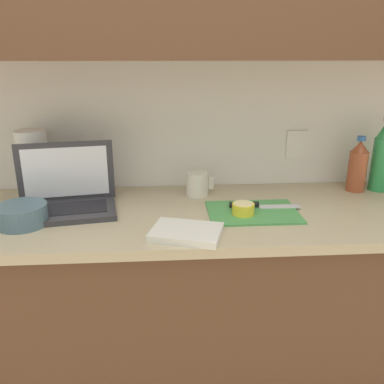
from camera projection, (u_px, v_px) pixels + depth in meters
wall_back at (145, 20)px, 1.50m from camera, size 5.20×0.38×2.60m
counter_unit at (148, 311)px, 1.64m from camera, size 2.17×0.62×0.89m
laptop at (67, 195)px, 1.51m from camera, size 0.38×0.28×0.24m
cutting_board at (253, 212)px, 1.49m from camera, size 0.33×0.24×0.01m
knife at (253, 205)px, 1.52m from camera, size 0.27×0.04×0.02m
lemon_half_cut at (243, 209)px, 1.45m from camera, size 0.08×0.08×0.04m
bottle_green_soda at (358, 166)px, 1.70m from camera, size 0.08×0.08×0.23m
bottle_oil_tall at (382, 157)px, 1.70m from camera, size 0.08×0.08×0.31m
measuring_cup at (197, 184)px, 1.66m from camera, size 0.11×0.09×0.10m
bowl_white at (22, 215)px, 1.38m from camera, size 0.17×0.17×0.07m
paper_towel_roll at (34, 163)px, 1.64m from camera, size 0.12×0.12×0.27m
dish_towel at (186, 232)px, 1.30m from camera, size 0.26×0.22×0.02m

